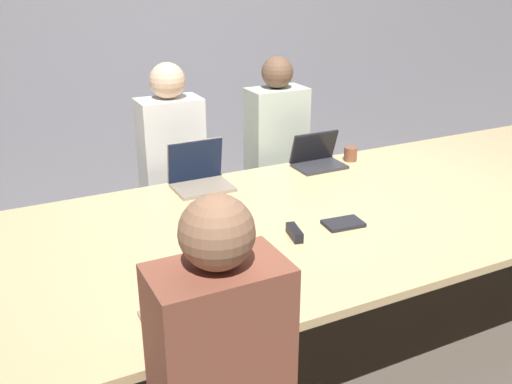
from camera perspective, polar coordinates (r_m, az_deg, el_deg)
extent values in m
plane|color=brown|center=(3.47, 7.93, -12.72)|extent=(24.00, 24.00, 0.00)
cube|color=#9999A3|center=(5.18, -7.75, 15.56)|extent=(12.00, 0.06, 2.80)
cube|color=#D6B77F|center=(3.12, 8.60, -2.06)|extent=(4.78, 1.60, 0.04)
cube|color=gray|center=(3.36, -5.33, 0.44)|extent=(0.33, 0.25, 0.02)
cube|color=gray|center=(3.42, -6.13, 3.20)|extent=(0.34, 0.05, 0.25)
cube|color=#0F1933|center=(3.41, -6.07, 3.12)|extent=(0.33, 0.05, 0.25)
cube|color=#2D2D38|center=(3.96, -7.97, -4.25)|extent=(0.32, 0.24, 0.45)
cube|color=silver|center=(3.74, -8.44, 3.83)|extent=(0.40, 0.24, 0.72)
sphere|color=beige|center=(3.63, -8.86, 10.95)|extent=(0.22, 0.22, 0.22)
cube|color=#333338|center=(3.73, 6.39, 2.56)|extent=(0.32, 0.21, 0.02)
cube|color=#333338|center=(3.76, 5.78, 4.56)|extent=(0.33, 0.07, 0.21)
cube|color=black|center=(3.75, 5.86, 4.47)|extent=(0.32, 0.07, 0.20)
cube|color=#2D2D38|center=(4.21, 1.94, -2.39)|extent=(0.32, 0.24, 0.45)
cube|color=beige|center=(4.01, 2.05, 5.27)|extent=(0.40, 0.24, 0.72)
sphere|color=brown|center=(3.90, 2.14, 11.88)|extent=(0.21, 0.21, 0.21)
cylinder|color=brown|center=(3.88, 9.43, 3.77)|extent=(0.09, 0.09, 0.09)
cube|color=gray|center=(2.20, -7.03, -12.27)|extent=(0.31, 0.21, 0.02)
cube|color=gray|center=(2.05, -6.18, -11.11)|extent=(0.32, 0.03, 0.21)
cube|color=silver|center=(2.06, -6.29, -10.98)|extent=(0.31, 0.03, 0.21)
cube|color=brown|center=(1.81, -3.55, -17.48)|extent=(0.40, 0.24, 0.72)
sphere|color=#9E7051|center=(1.56, -3.95, -4.04)|extent=(0.22, 0.22, 0.22)
cube|color=black|center=(2.77, 3.87, -4.08)|extent=(0.07, 0.16, 0.05)
cube|color=#232328|center=(2.93, 8.71, -3.13)|extent=(0.21, 0.15, 0.02)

